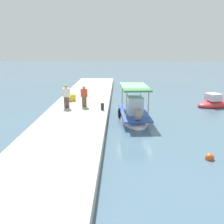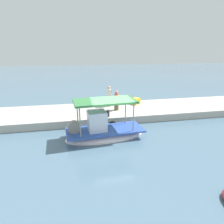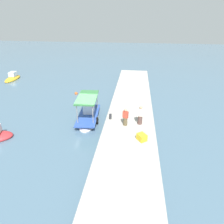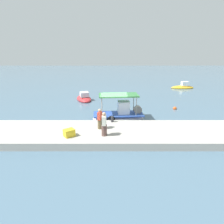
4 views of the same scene
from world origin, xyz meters
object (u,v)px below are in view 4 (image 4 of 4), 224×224
Objects in this scene: fisherman_near_bollard at (100,120)px; marker_buoy at (175,108)px; moored_boat_near at (183,87)px; main_fishing_boat at (119,115)px; mooring_bollard at (112,119)px; fisherman_by_crate at (104,125)px; cargo_crate at (69,133)px; moored_boat_mid at (84,98)px.

fisherman_near_bollard is 10.85m from marker_buoy.
main_fishing_boat is at bearing -126.52° from moored_boat_near.
main_fishing_boat reaches higher than mooring_bollard.
fisherman_near_bollard is at bearing 106.58° from fisherman_by_crate.
mooring_bollard is 0.69× the size of cargo_crate.
fisherman_by_crate is 4.21× the size of marker_buoy.
moored_boat_mid is at bearing 103.95° from fisherman_near_bollard.
marker_buoy is at bearing -112.28° from moored_boat_near.
mooring_bollard is 4.29m from cargo_crate.
moored_boat_near is at bearing 67.72° from marker_buoy.
fisherman_near_bollard is 2.64m from cargo_crate.
mooring_bollard is 1.19× the size of marker_buoy.
fisherman_by_crate reaches higher than cargo_crate.
fisherman_by_crate is at bearing -73.42° from fisherman_near_bollard.
fisherman_near_bollard is at bearing 34.02° from cargo_crate.
fisherman_near_bollard is (-1.68, -3.80, 0.89)m from main_fishing_boat.
cargo_crate is at bearing -140.39° from marker_buoy.
main_fishing_boat reaches higher than moored_boat_near.
moored_boat_mid reaches higher than cargo_crate.
fisherman_near_bollard reaches higher than moored_boat_near.
moored_boat_near is (13.15, 19.29, -1.11)m from fisherman_near_bollard.
main_fishing_boat is 19.28m from moored_boat_near.
moored_boat_mid is at bearing 104.22° from fisherman_by_crate.
main_fishing_boat is 4.24m from fisherman_near_bollard.
fisherman_by_crate reaches higher than fisherman_near_bollard.
mooring_bollard is 10.50m from moored_boat_mid.
moored_boat_mid is (-10.94, 4.19, 0.14)m from marker_buoy.
fisherman_near_bollard is at bearing -76.05° from moored_boat_mid.
mooring_bollard is 0.13× the size of moored_boat_mid.
main_fishing_boat is at bearing 73.27° from mooring_bollard.
moored_boat_mid is at bearing 92.91° from cargo_crate.
cargo_crate is at bearing -126.42° from moored_boat_near.
fisherman_by_crate is 0.45× the size of moored_boat_near.
fisherman_near_bollard is at bearing -123.54° from mooring_bollard.
moored_boat_mid is (-0.65, 12.71, -0.62)m from cargo_crate.
cargo_crate reaches higher than mooring_bollard.
cargo_crate is 1.71× the size of marker_buoy.
main_fishing_boat is 7.26m from marker_buoy.
fisherman_near_bollard is 2.25× the size of cargo_crate.
marker_buoy is (7.75, 8.38, -1.30)m from fisherman_by_crate.
fisherman_by_crate reaches higher than marker_buoy.
cargo_crate is at bearing -145.98° from fisherman_near_bollard.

